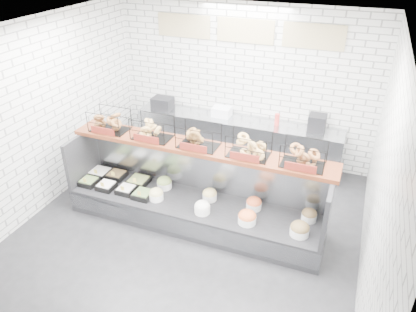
% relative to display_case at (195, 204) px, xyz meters
% --- Properties ---
extents(ground, '(5.50, 5.50, 0.00)m').
position_rel_display_case_xyz_m(ground, '(0.01, -0.34, -0.33)').
color(ground, black).
rests_on(ground, ground).
extents(room_shell, '(5.02, 5.51, 3.01)m').
position_rel_display_case_xyz_m(room_shell, '(0.01, 0.26, 1.73)').
color(room_shell, silver).
rests_on(room_shell, ground).
extents(display_case, '(4.00, 0.90, 1.20)m').
position_rel_display_case_xyz_m(display_case, '(0.00, 0.00, 0.00)').
color(display_case, black).
rests_on(display_case, ground).
extents(bagel_shelf, '(4.10, 0.50, 0.40)m').
position_rel_display_case_xyz_m(bagel_shelf, '(0.01, 0.18, 1.05)').
color(bagel_shelf, '#481D0F').
rests_on(bagel_shelf, display_case).
extents(prep_counter, '(4.00, 0.60, 1.20)m').
position_rel_display_case_xyz_m(prep_counter, '(0.00, 2.09, 0.14)').
color(prep_counter, '#93969B').
rests_on(prep_counter, ground).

